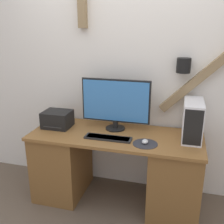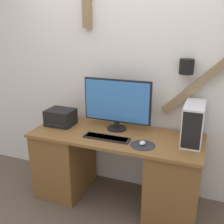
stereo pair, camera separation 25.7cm
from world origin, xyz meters
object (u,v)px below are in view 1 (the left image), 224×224
at_px(keyboard, 108,138).
at_px(mouse, 145,141).
at_px(printer, 57,119).
at_px(monitor, 116,103).
at_px(computer_tower, 193,120).

relative_size(keyboard, mouse, 5.95).
bearing_deg(printer, monitor, 9.55).
xyz_separation_m(monitor, keyboard, (-0.00, -0.27, -0.28)).
distance_m(keyboard, printer, 0.64).
distance_m(monitor, mouse, 0.53).
distance_m(mouse, printer, 0.99).
bearing_deg(monitor, mouse, -38.89).
bearing_deg(monitor, computer_tower, -3.21).
distance_m(monitor, keyboard, 0.39).
height_order(monitor, keyboard, monitor).
relative_size(keyboard, printer, 1.57).
distance_m(keyboard, mouse, 0.36).
bearing_deg(mouse, keyboard, 177.46).
height_order(mouse, printer, printer).
xyz_separation_m(keyboard, computer_tower, (0.77, 0.23, 0.17)).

